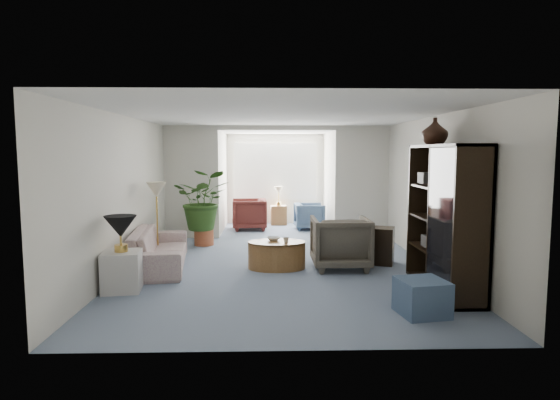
{
  "coord_description": "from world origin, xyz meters",
  "views": [
    {
      "loc": [
        -0.22,
        -7.33,
        1.92
      ],
      "look_at": [
        0.0,
        0.6,
        1.1
      ],
      "focal_mm": 29.88,
      "sensor_mm": 36.0,
      "label": 1
    }
  ],
  "objects_px": {
    "coffee_bowl": "(274,239)",
    "entertainment_cabinet": "(445,218)",
    "sofa": "(159,248)",
    "sunroom_table": "(279,215)",
    "floor_lamp": "(156,190)",
    "table_lamp": "(120,227)",
    "plant_pot": "(204,237)",
    "framed_picture": "(438,166)",
    "end_table": "(122,271)",
    "sunroom_chair_maroon": "(249,214)",
    "ottoman": "(422,297)",
    "cabinet_urn": "(435,131)",
    "wingback_chair": "(340,242)",
    "coffee_table": "(277,255)",
    "coffee_cup": "(286,240)",
    "side_table_dark": "(378,245)",
    "sunroom_chair_blue": "(309,216)"
  },
  "relations": [
    {
      "from": "plant_pot",
      "to": "coffee_table",
      "type": "bearing_deg",
      "value": -53.6
    },
    {
      "from": "sunroom_table",
      "to": "sunroom_chair_maroon",
      "type": "bearing_deg",
      "value": -135.0
    },
    {
      "from": "end_table",
      "to": "table_lamp",
      "type": "height_order",
      "value": "table_lamp"
    },
    {
      "from": "sofa",
      "to": "wingback_chair",
      "type": "bearing_deg",
      "value": -100.47
    },
    {
      "from": "sofa",
      "to": "cabinet_urn",
      "type": "relative_size",
      "value": 5.43
    },
    {
      "from": "sofa",
      "to": "floor_lamp",
      "type": "relative_size",
      "value": 5.95
    },
    {
      "from": "end_table",
      "to": "floor_lamp",
      "type": "bearing_deg",
      "value": 88.85
    },
    {
      "from": "cabinet_urn",
      "to": "coffee_cup",
      "type": "bearing_deg",
      "value": 162.74
    },
    {
      "from": "framed_picture",
      "to": "coffee_cup",
      "type": "height_order",
      "value": "framed_picture"
    },
    {
      "from": "plant_pot",
      "to": "coffee_bowl",
      "type": "bearing_deg",
      "value": -53.14
    },
    {
      "from": "coffee_table",
      "to": "coffee_cup",
      "type": "height_order",
      "value": "coffee_cup"
    },
    {
      "from": "cabinet_urn",
      "to": "ottoman",
      "type": "distance_m",
      "value": 2.57
    },
    {
      "from": "cabinet_urn",
      "to": "sunroom_table",
      "type": "bearing_deg",
      "value": 111.61
    },
    {
      "from": "framed_picture",
      "to": "sunroom_chair_maroon",
      "type": "height_order",
      "value": "framed_picture"
    },
    {
      "from": "sofa",
      "to": "sunroom_table",
      "type": "distance_m",
      "value": 4.98
    },
    {
      "from": "table_lamp",
      "to": "plant_pot",
      "type": "relative_size",
      "value": 1.1
    },
    {
      "from": "entertainment_cabinet",
      "to": "plant_pot",
      "type": "height_order",
      "value": "entertainment_cabinet"
    },
    {
      "from": "framed_picture",
      "to": "ottoman",
      "type": "relative_size",
      "value": 0.95
    },
    {
      "from": "sofa",
      "to": "side_table_dark",
      "type": "relative_size",
      "value": 3.4
    },
    {
      "from": "floor_lamp",
      "to": "sunroom_chair_maroon",
      "type": "xyz_separation_m",
      "value": [
        1.52,
        3.15,
        -0.86
      ]
    },
    {
      "from": "floor_lamp",
      "to": "table_lamp",
      "type": "bearing_deg",
      "value": -91.15
    },
    {
      "from": "entertainment_cabinet",
      "to": "sunroom_chair_blue",
      "type": "relative_size",
      "value": 2.81
    },
    {
      "from": "end_table",
      "to": "side_table_dark",
      "type": "xyz_separation_m",
      "value": [
        3.92,
        1.5,
        0.04
      ]
    },
    {
      "from": "table_lamp",
      "to": "wingback_chair",
      "type": "xyz_separation_m",
      "value": [
        3.22,
        1.2,
        -0.47
      ]
    },
    {
      "from": "floor_lamp",
      "to": "cabinet_urn",
      "type": "distance_m",
      "value": 4.78
    },
    {
      "from": "sofa",
      "to": "end_table",
      "type": "distance_m",
      "value": 1.37
    },
    {
      "from": "framed_picture",
      "to": "sofa",
      "type": "height_order",
      "value": "framed_picture"
    },
    {
      "from": "wingback_chair",
      "to": "ottoman",
      "type": "xyz_separation_m",
      "value": [
        0.62,
        -2.25,
        -0.22
      ]
    },
    {
      "from": "table_lamp",
      "to": "coffee_table",
      "type": "xyz_separation_m",
      "value": [
        2.17,
        1.2,
        -0.68
      ]
    },
    {
      "from": "plant_pot",
      "to": "sunroom_chair_blue",
      "type": "xyz_separation_m",
      "value": [
        2.36,
        1.92,
        0.17
      ]
    },
    {
      "from": "end_table",
      "to": "sunroom_table",
      "type": "xyz_separation_m",
      "value": [
        2.31,
        5.86,
        -0.02
      ]
    },
    {
      "from": "end_table",
      "to": "entertainment_cabinet",
      "type": "relative_size",
      "value": 0.27
    },
    {
      "from": "cabinet_urn",
      "to": "coffee_table",
      "type": "bearing_deg",
      "value": 161.53
    },
    {
      "from": "coffee_cup",
      "to": "sunroom_chair_maroon",
      "type": "xyz_separation_m",
      "value": [
        -0.76,
        4.01,
        -0.11
      ]
    },
    {
      "from": "side_table_dark",
      "to": "sunroom_table",
      "type": "relative_size",
      "value": 1.24
    },
    {
      "from": "sunroom_table",
      "to": "ottoman",
      "type": "bearing_deg",
      "value": -77.52
    },
    {
      "from": "table_lamp",
      "to": "sunroom_table",
      "type": "distance_m",
      "value": 6.33
    },
    {
      "from": "sofa",
      "to": "floor_lamp",
      "type": "bearing_deg",
      "value": 7.42
    },
    {
      "from": "sofa",
      "to": "entertainment_cabinet",
      "type": "xyz_separation_m",
      "value": [
        4.26,
        -1.42,
        0.7
      ]
    },
    {
      "from": "framed_picture",
      "to": "floor_lamp",
      "type": "xyz_separation_m",
      "value": [
        -4.65,
        1.08,
        -0.45
      ]
    },
    {
      "from": "sofa",
      "to": "sunroom_table",
      "type": "bearing_deg",
      "value": -32.64
    },
    {
      "from": "side_table_dark",
      "to": "cabinet_urn",
      "type": "bearing_deg",
      "value": -63.06
    },
    {
      "from": "table_lamp",
      "to": "sunroom_table",
      "type": "relative_size",
      "value": 0.87
    },
    {
      "from": "sofa",
      "to": "end_table",
      "type": "relative_size",
      "value": 3.88
    },
    {
      "from": "table_lamp",
      "to": "coffee_table",
      "type": "height_order",
      "value": "table_lamp"
    },
    {
      "from": "table_lamp",
      "to": "sunroom_chair_maroon",
      "type": "xyz_separation_m",
      "value": [
        1.56,
        5.11,
        -0.52
      ]
    },
    {
      "from": "ottoman",
      "to": "plant_pot",
      "type": "relative_size",
      "value": 1.31
    },
    {
      "from": "floor_lamp",
      "to": "coffee_bowl",
      "type": "height_order",
      "value": "floor_lamp"
    },
    {
      "from": "coffee_bowl",
      "to": "entertainment_cabinet",
      "type": "xyz_separation_m",
      "value": [
        2.34,
        -1.37,
        0.53
      ]
    },
    {
      "from": "table_lamp",
      "to": "sofa",
      "type": "bearing_deg",
      "value": 81.57
    }
  ]
}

